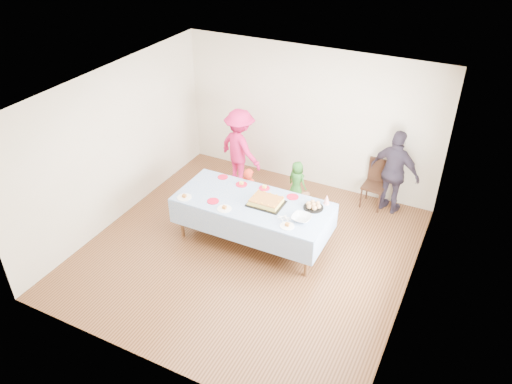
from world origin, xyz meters
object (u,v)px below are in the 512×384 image
birthday_cake (266,202)px  dining_chair (376,180)px  adult_left (240,148)px  party_table (253,204)px

birthday_cake → dining_chair: (1.28, 1.97, -0.33)m
birthday_cake → adult_left: size_ratio=0.35×
birthday_cake → dining_chair: dining_chair is taller
birthday_cake → party_table: bearing=-172.7°
party_table → birthday_cake: (0.22, 0.03, 0.10)m
party_table → birthday_cake: birthday_cake is taller
birthday_cake → adult_left: (-1.27, 1.49, -0.04)m
party_table → adult_left: size_ratio=1.60×
party_table → birthday_cake: bearing=7.3°
birthday_cake → adult_left: adult_left is taller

